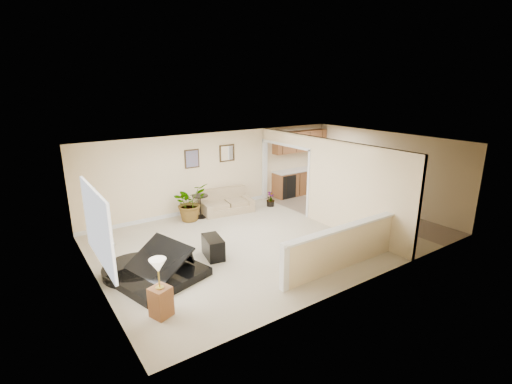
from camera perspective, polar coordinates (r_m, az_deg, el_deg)
floor at (r=10.13m, az=2.81°, el=-6.76°), size 9.00×9.00×0.00m
back_wall at (r=12.15m, az=-5.71°, el=3.31°), size 9.00×0.04×2.50m
front_wall at (r=7.67m, az=16.66°, el=-5.11°), size 9.00×0.04×2.50m
left_wall at (r=7.96m, az=-23.93°, el=-5.08°), size 0.04×6.00×2.50m
right_wall at (r=12.87m, az=19.09°, el=3.22°), size 0.04×6.00×2.50m
ceiling at (r=9.43m, az=3.02°, el=7.36°), size 9.00×6.00×0.04m
kitchen_vinyl at (r=12.17m, az=14.72°, el=-3.24°), size 2.70×6.00×0.01m
interior_partition at (r=11.04m, az=9.56°, el=1.67°), size 0.18×5.99×2.50m
pony_half_wall at (r=8.42m, az=12.88°, el=-8.28°), size 3.42×0.22×1.00m
left_window at (r=7.43m, az=-23.24°, el=-4.83°), size 0.05×2.15×1.45m
wall_art_left at (r=11.60m, az=-9.83°, el=5.06°), size 0.48×0.04×0.58m
wall_mirror at (r=12.16m, az=-4.47°, el=5.99°), size 0.55×0.04×0.55m
kitchen_cabinets at (r=13.81m, az=6.56°, el=3.24°), size 2.36×0.65×2.33m
piano at (r=8.11m, az=-15.45°, el=-8.36°), size 2.26×2.25×1.58m
piano_bench at (r=8.92m, az=-6.62°, el=-8.43°), size 0.51×0.80×0.49m
loveseat at (r=11.95m, az=-4.72°, el=-1.35°), size 1.73×1.12×0.93m
accent_table at (r=11.45m, az=-8.56°, el=-1.75°), size 0.49×0.49×0.71m
palm_plant at (r=11.26m, az=-10.17°, el=-1.61°), size 1.23×1.15×1.12m
small_plant at (r=12.46m, az=2.25°, el=-1.25°), size 0.35×0.35×0.49m
lamp_stand at (r=6.90m, az=-14.54°, el=-14.71°), size 0.42×0.42×1.10m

